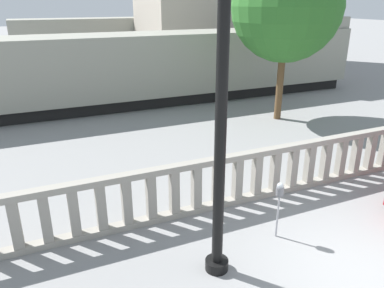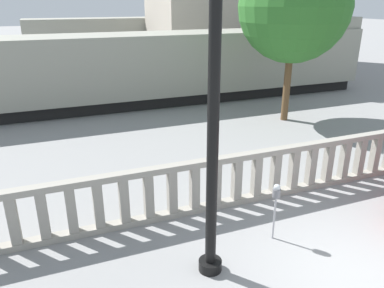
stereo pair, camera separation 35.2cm
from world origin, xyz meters
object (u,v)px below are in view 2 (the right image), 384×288
lamppost (213,109)px  train_far (171,38)px  parking_meter (276,196)px  train_near (167,66)px  tree_left (294,6)px

lamppost → train_far: lamppost is taller
parking_meter → train_near: 11.85m
train_near → tree_left: 6.54m
lamppost → train_far: (7.72, 25.29, -1.29)m
train_far → tree_left: bearing=-93.1°
train_far → lamppost: bearing=-107.0°
train_near → train_far: (4.62, 13.14, 0.08)m
parking_meter → tree_left: size_ratio=0.19×
lamppost → train_far: 26.47m
lamppost → tree_left: 10.17m
parking_meter → train_far: 25.61m
parking_meter → train_far: (6.08, 24.87, 0.81)m
lamppost → train_near: 12.62m
train_near → tree_left: tree_left is taller
lamppost → parking_meter: (1.64, 0.42, -2.10)m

